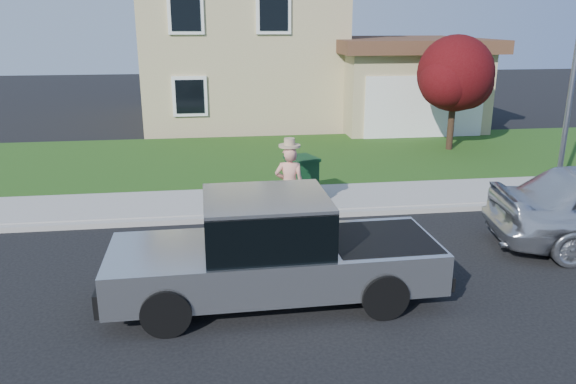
{
  "coord_description": "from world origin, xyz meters",
  "views": [
    {
      "loc": [
        -1.42,
        -9.12,
        4.37
      ],
      "look_at": [
        -0.02,
        1.09,
        1.2
      ],
      "focal_mm": 35.0,
      "sensor_mm": 36.0,
      "label": 1
    }
  ],
  "objects_px": {
    "ornamental_tree": "(456,77)",
    "trash_bin": "(302,178)",
    "street_lamp": "(573,83)",
    "woman": "(289,184)",
    "pickup_truck": "(273,252)"
  },
  "relations": [
    {
      "from": "street_lamp",
      "to": "woman",
      "type": "bearing_deg",
      "value": -160.98
    },
    {
      "from": "pickup_truck",
      "to": "street_lamp",
      "type": "height_order",
      "value": "street_lamp"
    },
    {
      "from": "ornamental_tree",
      "to": "trash_bin",
      "type": "distance_m",
      "value": 8.02
    },
    {
      "from": "pickup_truck",
      "to": "ornamental_tree",
      "type": "xyz_separation_m",
      "value": [
        7.22,
        9.77,
        1.72
      ]
    },
    {
      "from": "pickup_truck",
      "to": "ornamental_tree",
      "type": "distance_m",
      "value": 12.27
    },
    {
      "from": "trash_bin",
      "to": "street_lamp",
      "type": "xyz_separation_m",
      "value": [
        6.0,
        -1.18,
        2.31
      ]
    },
    {
      "from": "pickup_truck",
      "to": "ornamental_tree",
      "type": "height_order",
      "value": "ornamental_tree"
    },
    {
      "from": "pickup_truck",
      "to": "woman",
      "type": "distance_m",
      "value": 3.56
    },
    {
      "from": "trash_bin",
      "to": "pickup_truck",
      "type": "bearing_deg",
      "value": -124.43
    },
    {
      "from": "ornamental_tree",
      "to": "street_lamp",
      "type": "relative_size",
      "value": 0.73
    },
    {
      "from": "woman",
      "to": "street_lamp",
      "type": "distance_m",
      "value": 6.81
    },
    {
      "from": "trash_bin",
      "to": "ornamental_tree",
      "type": "bearing_deg",
      "value": 19.83
    },
    {
      "from": "woman",
      "to": "ornamental_tree",
      "type": "xyz_separation_m",
      "value": [
        6.47,
        6.29,
        1.63
      ]
    },
    {
      "from": "woman",
      "to": "trash_bin",
      "type": "relative_size",
      "value": 1.84
    },
    {
      "from": "woman",
      "to": "pickup_truck",
      "type": "bearing_deg",
      "value": 88.02
    }
  ]
}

